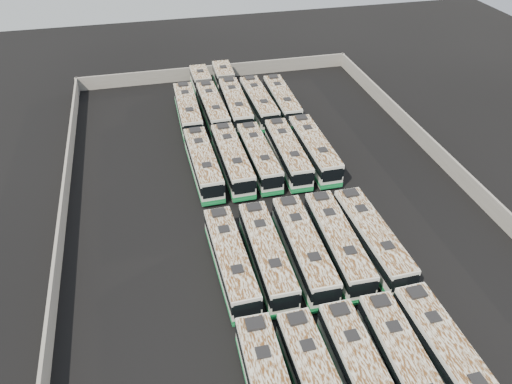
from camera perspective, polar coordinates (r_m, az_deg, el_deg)
name	(u,v)px	position (r m, az deg, el deg)	size (l,w,h in m)	color
ground	(274,206)	(55.22, 2.04, -1.61)	(140.00, 140.00, 0.00)	black
perimeter_wall	(274,198)	(54.56, 2.07, -0.69)	(45.20, 73.20, 2.20)	slate
bus_front_center	(364,380)	(38.97, 12.28, -20.23)	(2.70, 12.59, 3.55)	silver
bus_front_right	(407,370)	(40.16, 16.85, -18.89)	(2.97, 12.71, 3.57)	silver
bus_front_far_right	(449,360)	(41.65, 21.21, -17.43)	(3.01, 12.90, 3.62)	silver
bus_midfront_far_left	(231,261)	(46.10, -2.92, -7.83)	(2.95, 12.60, 3.54)	silver
bus_midfront_left	(267,255)	(46.60, 1.24, -7.17)	(2.72, 12.65, 3.56)	silver
bus_midfront_center	(303,249)	(47.34, 5.45, -6.46)	(2.87, 12.95, 3.64)	silver
bus_midfront_right	(338,243)	(48.37, 9.30, -5.75)	(3.02, 12.93, 3.63)	silver
bus_midfront_far_right	(372,238)	(49.47, 13.08, -5.20)	(3.03, 12.96, 3.64)	silver
bus_midback_far_left	(203,163)	(59.22, -6.06, 3.26)	(2.96, 12.78, 3.59)	silver
bus_midback_left	(232,159)	(59.66, -2.74, 3.74)	(2.91, 12.98, 3.65)	silver
bus_midback_center	(259,157)	(60.27, 0.33, 4.07)	(2.80, 12.44, 3.50)	silver
bus_midback_right	(288,153)	(61.03, 3.63, 4.48)	(2.85, 12.71, 3.57)	silver
bus_midback_far_right	(314,149)	(62.02, 6.65, 4.88)	(2.73, 12.88, 3.63)	silver
bus_back_far_left	(188,111)	(71.35, -7.79, 9.20)	(2.91, 12.90, 3.63)	silver
bus_back_left	(209,98)	(74.68, -5.44, 10.59)	(2.98, 19.35, 3.50)	silver
bus_back_center	(231,95)	(75.29, -2.85, 10.99)	(3.21, 20.16, 3.65)	silver
bus_back_right	(259,103)	(72.99, 0.33, 10.16)	(2.90, 12.75, 3.58)	silver
bus_back_far_right	(282,101)	(73.77, 2.97, 10.37)	(2.83, 12.44, 3.50)	silver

